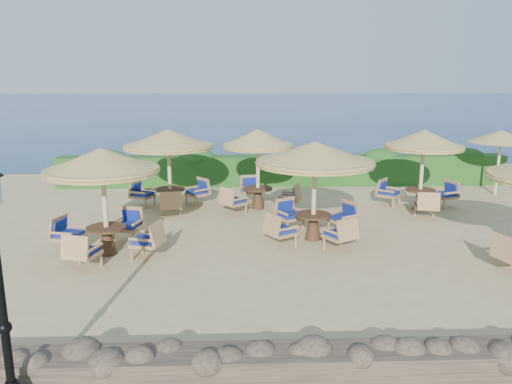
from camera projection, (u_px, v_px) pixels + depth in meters
name	position (u px, v px, depth m)	size (l,w,h in m)	color
ground	(307.00, 241.00, 13.34)	(120.00, 120.00, 0.00)	tan
sea	(248.00, 105.00, 81.52)	(160.00, 160.00, 0.00)	navy
hedge	(283.00, 170.00, 20.22)	(18.00, 0.90, 1.20)	#194416
stone_wall	(366.00, 363.00, 7.25)	(15.00, 0.65, 0.44)	brown
lamp_post	(1.00, 302.00, 6.19)	(0.44, 0.44, 3.31)	black
extra_parasol	(501.00, 137.00, 18.20)	(2.30, 2.30, 2.41)	beige
cafe_set_0	(103.00, 183.00, 11.96)	(2.88, 2.88, 2.65)	beige
cafe_set_1	(315.00, 170.00, 13.08)	(3.14, 3.14, 2.65)	beige
cafe_set_3	(169.00, 152.00, 16.16)	(2.90, 2.90, 2.65)	beige
cafe_set_4	(258.00, 156.00, 16.31)	(2.72, 2.63, 2.65)	beige
cafe_set_5	(423.00, 155.00, 16.08)	(2.74, 2.69, 2.65)	beige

